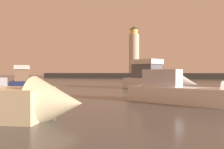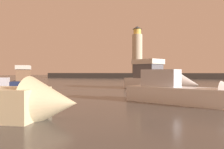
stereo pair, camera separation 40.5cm
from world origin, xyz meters
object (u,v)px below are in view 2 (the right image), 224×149
object	(u,v)px
lighthouse	(137,51)
motorboat_5	(25,83)
motorboat_1	(188,93)
motorboat_0	(162,80)

from	to	relation	value
lighthouse	motorboat_5	size ratio (longest dim) A/B	2.33
lighthouse	motorboat_1	xyz separation A→B (m)	(14.93, -55.22, -8.40)
motorboat_1	motorboat_0	bearing A→B (deg)	103.71
lighthouse	motorboat_5	world-z (taller)	lighthouse
motorboat_1	motorboat_5	xyz separation A→B (m)	(-16.75, 5.07, 0.10)
motorboat_5	lighthouse	bearing A→B (deg)	87.92
motorboat_1	motorboat_5	bearing A→B (deg)	163.15
lighthouse	motorboat_0	bearing A→B (deg)	-74.53
motorboat_0	motorboat_1	size ratio (longest dim) A/B	1.20
motorboat_0	motorboat_5	bearing A→B (deg)	-157.53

